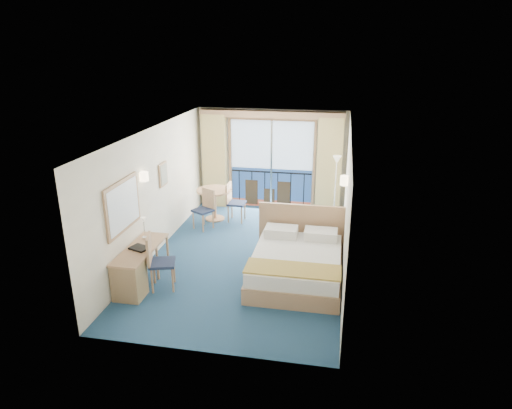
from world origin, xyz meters
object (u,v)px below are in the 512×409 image
object	(u,v)px
desk	(132,274)
round_table	(214,197)
nightstand	(333,241)
floor_lamp	(336,172)
armchair	(317,224)
bed	(297,263)
desk_chair	(157,259)
table_chair_a	(233,200)
table_chair_b	(205,206)

from	to	relation	value
desk	round_table	world-z (taller)	round_table
nightstand	floor_lamp	bearing A→B (deg)	90.79
desk	armchair	bearing A→B (deg)	45.36
bed	desk_chair	world-z (taller)	bed
bed	floor_lamp	xyz separation A→B (m)	(0.61, 3.37, 0.94)
floor_lamp	desk_chair	bearing A→B (deg)	-126.34
desk	table_chair_a	world-z (taller)	table_chair_a
desk	round_table	bearing A→B (deg)	83.50
floor_lamp	nightstand	bearing A→B (deg)	-89.21
desk	table_chair_a	distance (m)	4.01
armchair	table_chair_a	bearing A→B (deg)	-23.67
round_table	table_chair_a	distance (m)	0.50
nightstand	table_chair_a	world-z (taller)	table_chair_a
nightstand	desk_chair	size ratio (longest dim) A/B	0.51
nightstand	floor_lamp	world-z (taller)	floor_lamp
armchair	table_chair_b	distance (m)	2.75
bed	armchair	size ratio (longest dim) A/B	2.81
bed	desk	world-z (taller)	bed
bed	armchair	distance (m)	2.04
table_chair_a	table_chair_b	distance (m)	0.81
bed	round_table	size ratio (longest dim) A/B	2.46
armchair	floor_lamp	distance (m)	1.67
bed	nightstand	bearing A→B (deg)	63.88
round_table	table_chair_a	world-z (taller)	table_chair_a
desk_chair	bed	bearing A→B (deg)	-88.28
table_chair_b	desk_chair	bearing A→B (deg)	-60.14
bed	round_table	distance (m)	3.68
floor_lamp	desk_chair	distance (m)	5.27
armchair	desk_chair	distance (m)	3.98
bed	desk	bearing A→B (deg)	-158.35
desk_chair	round_table	world-z (taller)	desk_chair
nightstand	round_table	distance (m)	3.40
floor_lamp	table_chair_b	world-z (taller)	floor_lamp
armchair	table_chair_b	size ratio (longest dim) A/B	0.80
bed	table_chair_b	world-z (taller)	bed
table_chair_b	floor_lamp	bearing A→B (deg)	51.19
desk_chair	table_chair_b	bearing A→B (deg)	-17.11
round_table	table_chair_a	bearing A→B (deg)	-0.52
floor_lamp	desk	bearing A→B (deg)	-127.59
desk_chair	nightstand	bearing A→B (deg)	-72.49
table_chair_b	round_table	bearing A→B (deg)	113.73
armchair	desk	bearing A→B (deg)	40.29
armchair	table_chair_a	world-z (taller)	table_chair_a
desk_chair	round_table	bearing A→B (deg)	-18.11
armchair	floor_lamp	bearing A→B (deg)	-109.61
table_chair_b	armchair	bearing A→B (deg)	26.83
floor_lamp	table_chair_b	bearing A→B (deg)	-158.84
table_chair_a	bed	bearing A→B (deg)	-143.32
table_chair_a	desk	bearing A→B (deg)	168.29
armchair	table_chair_b	xyz separation A→B (m)	(-2.74, 0.15, 0.20)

